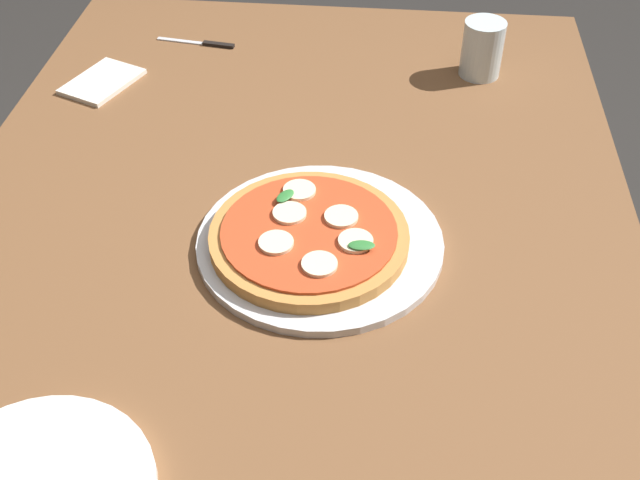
{
  "coord_description": "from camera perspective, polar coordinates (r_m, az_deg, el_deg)",
  "views": [
    {
      "loc": [
        -0.78,
        -0.13,
        1.47
      ],
      "look_at": [
        -0.01,
        -0.05,
        0.79
      ],
      "focal_mm": 44.13,
      "sensor_mm": 36.0,
      "label": 1
    }
  ],
  "objects": [
    {
      "name": "serving_tray",
      "position": [
        1.03,
        0.0,
        -0.17
      ],
      "size": [
        0.32,
        0.32,
        0.01
      ],
      "primitive_type": "cylinder",
      "color": "silver",
      "rests_on": "dining_table"
    },
    {
      "name": "knife",
      "position": [
        1.51,
        -8.31,
        13.92
      ],
      "size": [
        0.03,
        0.15,
        0.01
      ],
      "color": "black",
      "rests_on": "dining_table"
    },
    {
      "name": "pizza",
      "position": [
        1.02,
        -0.78,
        0.31
      ],
      "size": [
        0.26,
        0.26,
        0.03
      ],
      "color": "#C6843F",
      "rests_on": "serving_tray"
    },
    {
      "name": "napkin",
      "position": [
        1.42,
        -15.51,
        11.0
      ],
      "size": [
        0.15,
        0.13,
        0.01
      ],
      "primitive_type": "cube",
      "rotation": [
        0.0,
        0.0,
        -0.4
      ],
      "color": "white",
      "rests_on": "dining_table"
    },
    {
      "name": "glass_cup",
      "position": [
        1.41,
        11.68,
        13.43
      ],
      "size": [
        0.07,
        0.07,
        0.1
      ],
      "primitive_type": "cylinder",
      "color": "silver",
      "rests_on": "dining_table"
    },
    {
      "name": "dining_table",
      "position": [
        1.12,
        -2.59,
        -3.72
      ],
      "size": [
        1.4,
        0.96,
        0.78
      ],
      "color": "brown",
      "rests_on": "ground_plane"
    }
  ]
}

